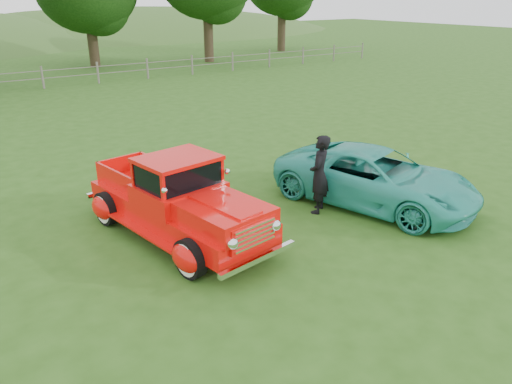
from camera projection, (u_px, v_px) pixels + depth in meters
ground at (296, 249)px, 10.11m from camera, size 140.00×140.00×0.00m
fence_line at (42, 77)px, 26.82m from camera, size 48.00×0.12×1.20m
red_pickup at (178, 201)px, 10.38m from camera, size 2.82×5.20×1.78m
teal_sedan at (376, 178)px, 12.04m from camera, size 3.62×5.35×1.36m
man at (319, 174)px, 11.52m from camera, size 0.81×0.77×1.86m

